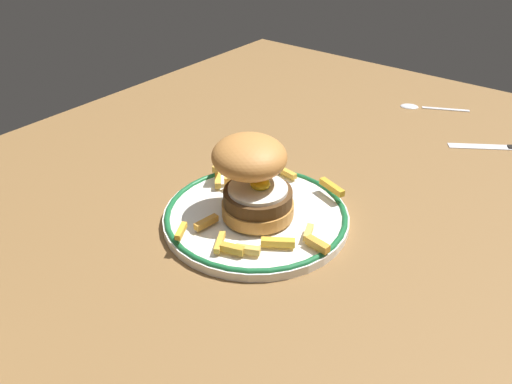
% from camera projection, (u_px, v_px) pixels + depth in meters
% --- Properties ---
extents(ground_plane, '(1.36, 0.95, 0.04)m').
position_uv_depth(ground_plane, '(241.00, 212.00, 0.76)').
color(ground_plane, brown).
extents(dinner_plate, '(0.25, 0.25, 0.02)m').
position_uv_depth(dinner_plate, '(256.00, 216.00, 0.70)').
color(dinner_plate, white).
rests_on(dinner_plate, ground_plane).
extents(burger, '(0.13, 0.13, 0.11)m').
position_uv_depth(burger, '(253.00, 176.00, 0.67)').
color(burger, '#BA7D38').
rests_on(burger, dinner_plate).
extents(fries_pile, '(0.23, 0.24, 0.03)m').
position_uv_depth(fries_pile, '(256.00, 203.00, 0.70)').
color(fries_pile, '#E0B250').
rests_on(fries_pile, dinner_plate).
extents(knife, '(0.11, 0.16, 0.01)m').
position_uv_depth(knife, '(511.00, 147.00, 0.89)').
color(knife, black).
rests_on(knife, ground_plane).
extents(spoon, '(0.07, 0.13, 0.01)m').
position_uv_depth(spoon, '(417.00, 106.00, 1.04)').
color(spoon, silver).
rests_on(spoon, ground_plane).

